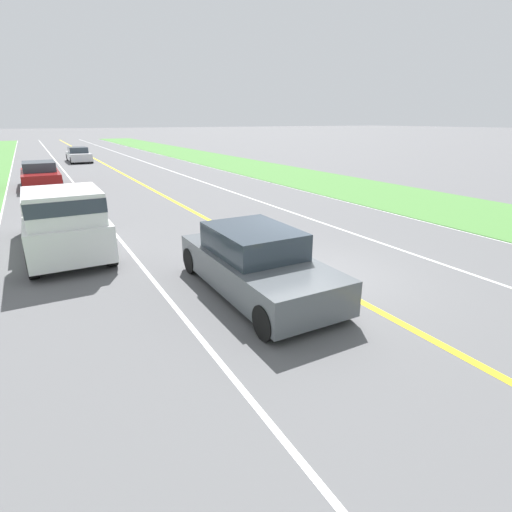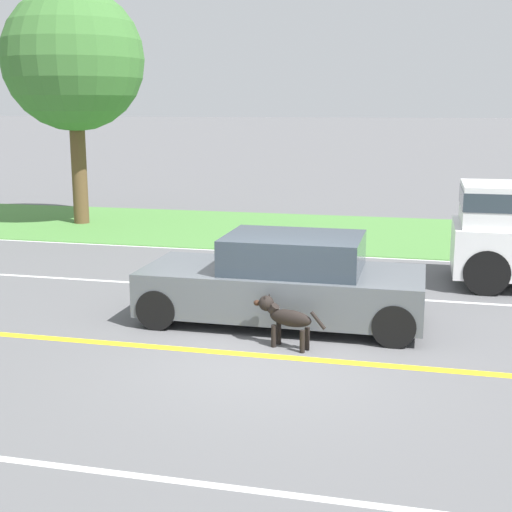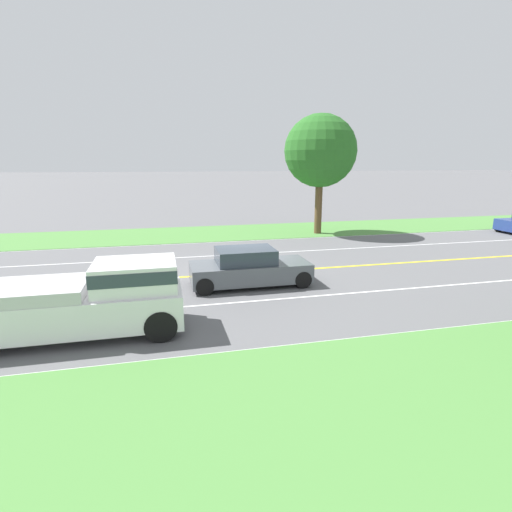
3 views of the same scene
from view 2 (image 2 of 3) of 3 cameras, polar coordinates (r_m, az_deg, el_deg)
name	(u,v)px [view 2 (image 2 of 3)]	position (r m, az deg, el deg)	size (l,w,h in m)	color
ground_plane	(271,356)	(10.04, 1.23, -8.04)	(400.00, 400.00, 0.00)	#5B5B5E
centre_divider_line	(271,356)	(10.04, 1.23, -8.02)	(0.18, 160.00, 0.01)	yellow
lane_edge_line_right	(334,255)	(16.70, 6.30, 0.04)	(0.14, 160.00, 0.01)	white
lane_dash_same_dir	(311,293)	(13.33, 4.41, -2.99)	(0.10, 160.00, 0.01)	white
lane_dash_oncoming	(192,483)	(6.96, -5.14, -17.61)	(0.10, 160.00, 0.01)	white
grass_verge_right	(348,233)	(19.63, 7.40, 1.83)	(6.00, 160.00, 0.03)	#4C843D
ego_car	(285,282)	(11.43, 2.32, -2.08)	(1.89, 4.47, 1.43)	#51565B
dog	(284,317)	(10.28, 2.28, -4.86)	(0.47, 1.14, 0.75)	black
roadside_tree_right_near	(74,61)	(21.48, -14.39, 14.91)	(4.01, 4.01, 6.71)	brown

